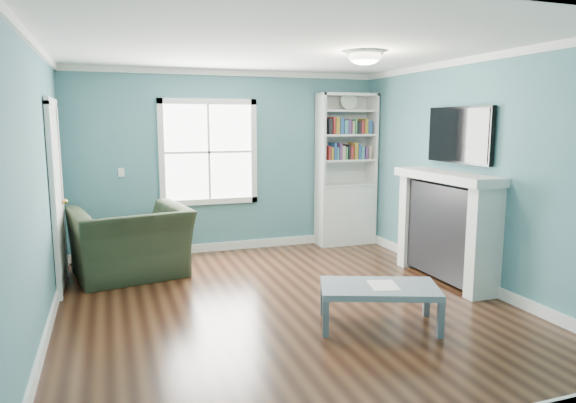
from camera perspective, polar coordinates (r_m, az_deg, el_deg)
name	(u,v)px	position (r m, az deg, el deg)	size (l,w,h in m)	color
floor	(286,305)	(5.40, -0.23, -11.47)	(5.00, 5.00, 0.00)	black
room_walls	(286,152)	(5.08, -0.25, 5.51)	(5.00, 5.00, 5.00)	#3F727C
trim	(286,187)	(5.11, -0.24, 1.64)	(4.50, 5.00, 2.60)	white
window	(209,152)	(7.41, -8.79, 5.44)	(1.40, 0.06, 1.50)	white
bookshelf	(346,185)	(7.93, 6.42, 1.89)	(0.90, 0.35, 2.31)	silver
fireplace	(446,228)	(6.36, 17.17, -2.81)	(0.44, 1.58, 1.30)	black
tv	(459,135)	(6.31, 18.51, 7.01)	(0.06, 1.10, 0.65)	black
door	(56,195)	(6.27, -24.33, 0.69)	(0.12, 0.98, 2.17)	silver
ceiling_fixture	(365,56)	(5.56, 8.54, 15.69)	(0.38, 0.38, 0.15)	white
light_switch	(121,172)	(7.31, -18.04, 3.10)	(0.08, 0.01, 0.12)	white
recliner	(130,230)	(6.52, -17.14, -3.08)	(1.31, 0.85, 1.15)	#252E1D
coffee_table	(379,291)	(4.87, 10.10, -9.74)	(1.20, 0.92, 0.39)	#505660
paper_sheet	(383,285)	(4.86, 10.56, -9.14)	(0.24, 0.31, 0.00)	white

